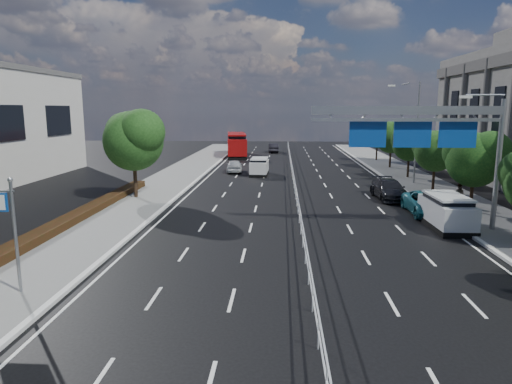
{
  "coord_description": "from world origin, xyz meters",
  "views": [
    {
      "loc": [
        -1.09,
        -15.14,
        6.68
      ],
      "look_at": [
        -2.4,
        8.23,
        2.4
      ],
      "focal_mm": 32.0,
      "sensor_mm": 36.0,
      "label": 1
    }
  ],
  "objects_px": {
    "toilet_sign": "(1,216)",
    "silver_minivan": "(447,212)",
    "near_car_dark": "(273,148)",
    "parked_car_teal": "(428,204)",
    "red_bus": "(237,144)",
    "pedestrian_b": "(459,195)",
    "overhead_gantry": "(427,129)",
    "near_car_silver": "(234,166)",
    "white_minivan": "(259,167)",
    "parked_car_dark": "(389,189)",
    "pedestrian_a": "(461,207)"
  },
  "relations": [
    {
      "from": "pedestrian_a",
      "to": "overhead_gantry",
      "type": "bearing_deg",
      "value": 29.94
    },
    {
      "from": "toilet_sign",
      "to": "near_car_silver",
      "type": "distance_m",
      "value": 33.39
    },
    {
      "from": "red_bus",
      "to": "near_car_silver",
      "type": "distance_m",
      "value": 16.9
    },
    {
      "from": "white_minivan",
      "to": "parked_car_teal",
      "type": "xyz_separation_m",
      "value": [
        11.64,
        -17.22,
        -0.13
      ]
    },
    {
      "from": "near_car_dark",
      "to": "parked_car_teal",
      "type": "distance_m",
      "value": 43.28
    },
    {
      "from": "parked_car_teal",
      "to": "pedestrian_a",
      "type": "height_order",
      "value": "pedestrian_a"
    },
    {
      "from": "white_minivan",
      "to": "parked_car_teal",
      "type": "height_order",
      "value": "white_minivan"
    },
    {
      "from": "parked_car_teal",
      "to": "parked_car_dark",
      "type": "relative_size",
      "value": 1.04
    },
    {
      "from": "near_car_silver",
      "to": "pedestrian_b",
      "type": "xyz_separation_m",
      "value": [
        17.11,
        -16.87,
        0.24
      ]
    },
    {
      "from": "pedestrian_b",
      "to": "parked_car_teal",
      "type": "bearing_deg",
      "value": 71.87
    },
    {
      "from": "near_car_silver",
      "to": "near_car_dark",
      "type": "height_order",
      "value": "near_car_dark"
    },
    {
      "from": "overhead_gantry",
      "to": "parked_car_dark",
      "type": "bearing_deg",
      "value": 88.23
    },
    {
      "from": "toilet_sign",
      "to": "silver_minivan",
      "type": "distance_m",
      "value": 22.08
    },
    {
      "from": "parked_car_teal",
      "to": "near_car_silver",
      "type": "bearing_deg",
      "value": 127.98
    },
    {
      "from": "white_minivan",
      "to": "parked_car_teal",
      "type": "bearing_deg",
      "value": -54.05
    },
    {
      "from": "parked_car_dark",
      "to": "pedestrian_a",
      "type": "relative_size",
      "value": 3.17
    },
    {
      "from": "parked_car_teal",
      "to": "pedestrian_b",
      "type": "height_order",
      "value": "pedestrian_b"
    },
    {
      "from": "overhead_gantry",
      "to": "white_minivan",
      "type": "relative_size",
      "value": 2.53
    },
    {
      "from": "toilet_sign",
      "to": "overhead_gantry",
      "type": "distance_m",
      "value": 20.52
    },
    {
      "from": "red_bus",
      "to": "parked_car_teal",
      "type": "bearing_deg",
      "value": -73.05
    },
    {
      "from": "toilet_sign",
      "to": "overhead_gantry",
      "type": "height_order",
      "value": "overhead_gantry"
    },
    {
      "from": "silver_minivan",
      "to": "overhead_gantry",
      "type": "bearing_deg",
      "value": -161.01
    },
    {
      "from": "near_car_silver",
      "to": "pedestrian_a",
      "type": "height_order",
      "value": "pedestrian_a"
    },
    {
      "from": "near_car_silver",
      "to": "parked_car_teal",
      "type": "bearing_deg",
      "value": 121.89
    },
    {
      "from": "red_bus",
      "to": "toilet_sign",
      "type": "bearing_deg",
      "value": -100.79
    },
    {
      "from": "silver_minivan",
      "to": "pedestrian_a",
      "type": "height_order",
      "value": "silver_minivan"
    },
    {
      "from": "silver_minivan",
      "to": "parked_car_teal",
      "type": "xyz_separation_m",
      "value": [
        0.0,
        3.25,
        -0.21
      ]
    },
    {
      "from": "near_car_dark",
      "to": "pedestrian_b",
      "type": "distance_m",
      "value": 41.92
    },
    {
      "from": "near_car_dark",
      "to": "silver_minivan",
      "type": "xyz_separation_m",
      "value": [
        10.69,
        -45.19,
        0.25
      ]
    },
    {
      "from": "toilet_sign",
      "to": "white_minivan",
      "type": "height_order",
      "value": "toilet_sign"
    },
    {
      "from": "silver_minivan",
      "to": "pedestrian_a",
      "type": "xyz_separation_m",
      "value": [
        1.3,
        1.33,
        -0.0
      ]
    },
    {
      "from": "near_car_dark",
      "to": "parked_car_dark",
      "type": "bearing_deg",
      "value": 100.13
    },
    {
      "from": "toilet_sign",
      "to": "pedestrian_b",
      "type": "height_order",
      "value": "toilet_sign"
    },
    {
      "from": "parked_car_teal",
      "to": "toilet_sign",
      "type": "bearing_deg",
      "value": -143.27
    },
    {
      "from": "toilet_sign",
      "to": "parked_car_teal",
      "type": "bearing_deg",
      "value": 35.78
    },
    {
      "from": "pedestrian_b",
      "to": "near_car_silver",
      "type": "bearing_deg",
      "value": -11.95
    },
    {
      "from": "near_car_silver",
      "to": "near_car_dark",
      "type": "relative_size",
      "value": 0.96
    },
    {
      "from": "pedestrian_b",
      "to": "silver_minivan",
      "type": "bearing_deg",
      "value": 96.25
    },
    {
      "from": "red_bus",
      "to": "pedestrian_b",
      "type": "relative_size",
      "value": 7.16
    },
    {
      "from": "white_minivan",
      "to": "red_bus",
      "type": "distance_m",
      "value": 19.14
    },
    {
      "from": "parked_car_teal",
      "to": "parked_car_dark",
      "type": "bearing_deg",
      "value": 104.98
    },
    {
      "from": "white_minivan",
      "to": "near_car_silver",
      "type": "distance_m",
      "value": 3.33
    },
    {
      "from": "white_minivan",
      "to": "silver_minivan",
      "type": "xyz_separation_m",
      "value": [
        11.64,
        -20.47,
        0.08
      ]
    },
    {
      "from": "parked_car_dark",
      "to": "pedestrian_b",
      "type": "relative_size",
      "value": 3.22
    },
    {
      "from": "overhead_gantry",
      "to": "near_car_dark",
      "type": "relative_size",
      "value": 2.46
    },
    {
      "from": "parked_car_teal",
      "to": "parked_car_dark",
      "type": "xyz_separation_m",
      "value": [
        -1.28,
        5.13,
        0.0
      ]
    },
    {
      "from": "red_bus",
      "to": "pedestrian_b",
      "type": "height_order",
      "value": "red_bus"
    },
    {
      "from": "red_bus",
      "to": "near_car_silver",
      "type": "relative_size",
      "value": 2.79
    },
    {
      "from": "overhead_gantry",
      "to": "red_bus",
      "type": "relative_size",
      "value": 0.92
    },
    {
      "from": "red_bus",
      "to": "pedestrian_a",
      "type": "bearing_deg",
      "value": -72.48
    }
  ]
}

